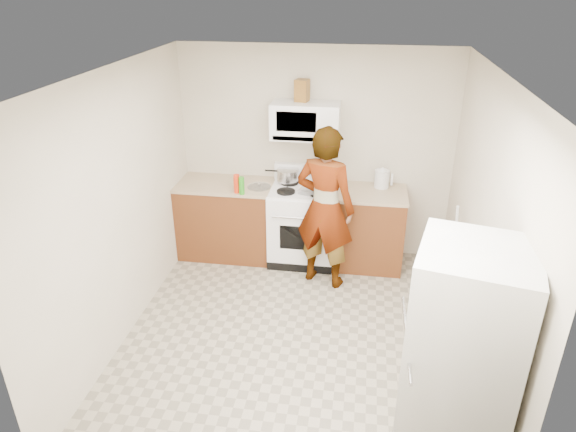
% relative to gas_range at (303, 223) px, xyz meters
% --- Properties ---
extents(floor, '(3.60, 3.60, 0.00)m').
position_rel_gas_range_xyz_m(floor, '(0.10, -1.48, -0.49)').
color(floor, gray).
rests_on(floor, ground).
extents(back_wall, '(3.20, 0.02, 2.50)m').
position_rel_gas_range_xyz_m(back_wall, '(0.10, 0.31, 0.76)').
color(back_wall, beige).
rests_on(back_wall, floor).
extents(right_wall, '(0.02, 3.60, 2.50)m').
position_rel_gas_range_xyz_m(right_wall, '(1.69, -1.48, 0.76)').
color(right_wall, beige).
rests_on(right_wall, floor).
extents(cabinet_left, '(1.12, 0.62, 0.90)m').
position_rel_gas_range_xyz_m(cabinet_left, '(-0.94, 0.01, -0.04)').
color(cabinet_left, '#602B16').
rests_on(cabinet_left, floor).
extents(counter_left, '(1.14, 0.64, 0.03)m').
position_rel_gas_range_xyz_m(counter_left, '(-0.94, 0.01, 0.43)').
color(counter_left, tan).
rests_on(counter_left, cabinet_left).
extents(cabinet_right, '(0.80, 0.62, 0.90)m').
position_rel_gas_range_xyz_m(cabinet_right, '(0.78, 0.01, -0.04)').
color(cabinet_right, '#602B16').
rests_on(cabinet_right, floor).
extents(counter_right, '(0.82, 0.64, 0.03)m').
position_rel_gas_range_xyz_m(counter_right, '(0.78, 0.01, 0.43)').
color(counter_right, tan).
rests_on(counter_right, cabinet_right).
extents(gas_range, '(0.76, 0.65, 1.13)m').
position_rel_gas_range_xyz_m(gas_range, '(0.00, 0.00, 0.00)').
color(gas_range, white).
rests_on(gas_range, floor).
extents(microwave, '(0.76, 0.38, 0.40)m').
position_rel_gas_range_xyz_m(microwave, '(0.00, 0.13, 1.21)').
color(microwave, white).
rests_on(microwave, back_wall).
extents(person, '(0.76, 0.62, 1.82)m').
position_rel_gas_range_xyz_m(person, '(0.29, -0.47, 0.42)').
color(person, tan).
rests_on(person, floor).
extents(fridge, '(0.84, 0.84, 1.70)m').
position_rel_gas_range_xyz_m(fridge, '(1.39, -2.66, 0.36)').
color(fridge, silver).
rests_on(fridge, floor).
extents(kettle, '(0.21, 0.21, 0.21)m').
position_rel_gas_range_xyz_m(kettle, '(0.90, 0.16, 0.55)').
color(kettle, silver).
rests_on(kettle, counter_right).
extents(jug, '(0.17, 0.17, 0.24)m').
position_rel_gas_range_xyz_m(jug, '(-0.05, 0.18, 1.53)').
color(jug, brown).
rests_on(jug, microwave).
extents(saucepan, '(0.32, 0.32, 0.14)m').
position_rel_gas_range_xyz_m(saucepan, '(-0.20, 0.16, 0.54)').
color(saucepan, silver).
rests_on(saucepan, gas_range).
extents(tray, '(0.28, 0.22, 0.05)m').
position_rel_gas_range_xyz_m(tray, '(0.10, -0.14, 0.47)').
color(tray, silver).
rests_on(tray, gas_range).
extents(bottle_spray, '(0.07, 0.07, 0.22)m').
position_rel_gas_range_xyz_m(bottle_spray, '(-0.73, -0.25, 0.56)').
color(bottle_spray, red).
rests_on(bottle_spray, counter_left).
extents(bottle_hot_sauce, '(0.05, 0.05, 0.14)m').
position_rel_gas_range_xyz_m(bottle_hot_sauce, '(-0.77, -0.13, 0.52)').
color(bottle_hot_sauce, '#E15919').
rests_on(bottle_hot_sauce, counter_left).
extents(bottle_green_cap, '(0.06, 0.06, 0.20)m').
position_rel_gas_range_xyz_m(bottle_green_cap, '(-0.66, -0.28, 0.55)').
color(bottle_green_cap, '#248317').
rests_on(bottle_green_cap, counter_left).
extents(pot_lid, '(0.36, 0.36, 0.01)m').
position_rel_gas_range_xyz_m(pot_lid, '(-0.51, -0.05, 0.46)').
color(pot_lid, silver).
rests_on(pot_lid, counter_left).
extents(broom, '(0.15, 0.23, 1.17)m').
position_rel_gas_range_xyz_m(broom, '(1.65, -0.70, 0.11)').
color(broom, silver).
rests_on(broom, floor).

